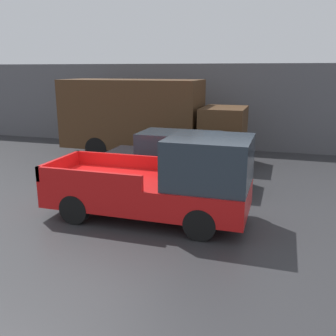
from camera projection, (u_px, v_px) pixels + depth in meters
ground_plane at (99, 211)px, 10.32m from camera, size 60.00×60.00×0.00m
building_wall at (186, 106)px, 18.52m from camera, size 28.00×0.15×4.05m
pickup_truck at (166, 182)px, 9.48m from camera, size 5.20×2.05×2.23m
car at (177, 159)px, 12.45m from camera, size 4.75×1.85×1.79m
delivery_truck at (145, 117)px, 16.08m from camera, size 7.84×2.39×3.37m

